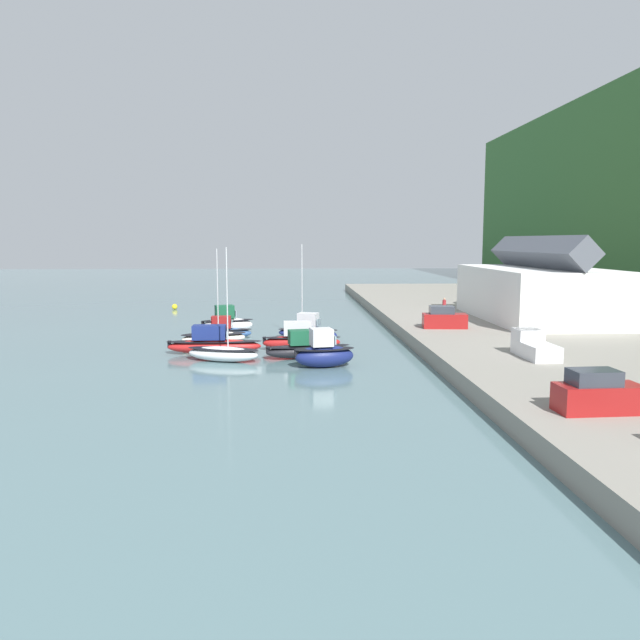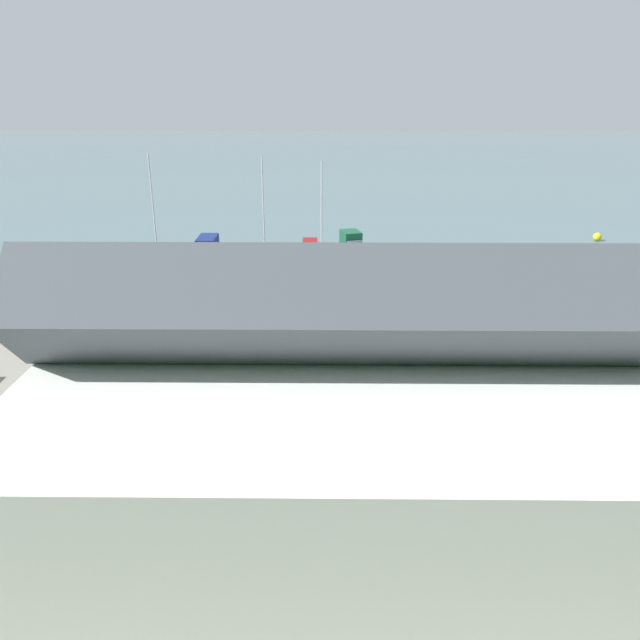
# 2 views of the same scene
# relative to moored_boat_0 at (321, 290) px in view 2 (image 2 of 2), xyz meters

# --- Properties ---
(ground_plane) EXTENTS (320.00, 320.00, 0.00)m
(ground_plane) POSITION_rel_moored_boat_0_xyz_m (4.64, -4.90, -0.57)
(ground_plane) COLOR slate
(quay_promenade) EXTENTS (127.61, 31.59, 1.25)m
(quay_promenade) POSITION_rel_moored_boat_0_xyz_m (4.64, 25.79, 0.06)
(quay_promenade) COLOR gray
(quay_promenade) RESTS_ON ground_plane
(harbor_clubhouse) EXTENTS (21.66, 11.70, 8.97)m
(harbor_clubhouse) POSITION_rel_moored_boat_0_xyz_m (-2.98, 25.69, 3.83)
(harbor_clubhouse) COLOR white
(harbor_clubhouse) RESTS_ON quay_promenade
(moored_boat_0) EXTENTS (2.61, 4.50, 9.37)m
(moored_boat_0) POSITION_rel_moored_boat_0_xyz_m (0.00, 0.00, 0.00)
(moored_boat_0) COLOR navy
(moored_boat_0) RESTS_ON ground_plane
(moored_boat_1) EXTENTS (3.46, 5.58, 2.91)m
(moored_boat_1) POSITION_rel_moored_boat_0_xyz_m (4.15, 1.00, 0.51)
(moored_boat_1) COLOR navy
(moored_boat_1) RESTS_ON ground_plane
(moored_boat_2) EXTENTS (1.80, 7.11, 2.58)m
(moored_boat_2) POSITION_rel_moored_boat_0_xyz_m (7.73, 0.01, 0.37)
(moored_boat_2) COLOR red
(moored_boat_2) RESTS_ON ground_plane
(moored_boat_3) EXTENTS (3.09, 7.38, 2.38)m
(moored_boat_3) POSITION_rel_moored_boat_0_xyz_m (11.68, 0.47, 0.29)
(moored_boat_3) COLOR black
(moored_boat_3) RESTS_ON ground_plane
(moored_boat_4) EXTENTS (2.96, 5.02, 3.02)m
(moored_boat_4) POSITION_rel_moored_boat_0_xyz_m (15.42, 1.66, 0.56)
(moored_boat_4) COLOR navy
(moored_boat_4) RESTS_ON ground_plane
(moored_boat_5) EXTENTS (3.25, 5.78, 3.01)m
(moored_boat_5) POSITION_rel_moored_boat_0_xyz_m (-2.37, -7.52, 0.56)
(moored_boat_5) COLOR silver
(moored_boat_5) RESTS_ON ground_plane
(moored_boat_6) EXTENTS (1.82, 5.57, 2.27)m
(moored_boat_6) POSITION_rel_moored_boat_0_xyz_m (0.93, -7.54, 0.24)
(moored_boat_6) COLOR #33568E
(moored_boat_6) RESTS_ON ground_plane
(moored_boat_7) EXTENTS (4.03, 6.50, 8.96)m
(moored_boat_7) POSITION_rel_moored_boat_0_xyz_m (4.72, -8.05, 0.12)
(moored_boat_7) COLOR white
(moored_boat_7) RESTS_ON ground_plane
(moored_boat_8) EXTENTS (2.09, 8.23, 2.49)m
(moored_boat_8) POSITION_rel_moored_boat_0_xyz_m (9.22, -7.55, 0.34)
(moored_boat_8) COLOR red
(moored_boat_8) RESTS_ON ground_plane
(moored_boat_9) EXTENTS (3.81, 6.43, 9.20)m
(moored_boat_9) POSITION_rel_moored_boat_0_xyz_m (12.67, -6.36, 0.10)
(moored_boat_9) COLOR white
(moored_boat_9) RESTS_ON ground_plane
(parked_car_0) EXTENTS (2.17, 4.34, 2.16)m
(parked_car_0) POSITION_rel_moored_boat_0_xyz_m (3.19, 14.05, 1.60)
(parked_car_0) COLOR maroon
(parked_car_0) RESTS_ON quay_promenade
(person_on_quay) EXTENTS (0.40, 0.40, 2.14)m
(person_on_quay) POSITION_rel_moored_boat_0_xyz_m (-5.49, 16.23, 1.78)
(person_on_quay) COLOR #232838
(person_on_quay) RESTS_ON quay_promenade
(mooring_buoy_0) EXTENTS (0.79, 0.79, 0.79)m
(mooring_buoy_0) POSITION_rel_moored_boat_0_xyz_m (-26.11, -17.24, -0.17)
(mooring_buoy_0) COLOR yellow
(mooring_buoy_0) RESTS_ON ground_plane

